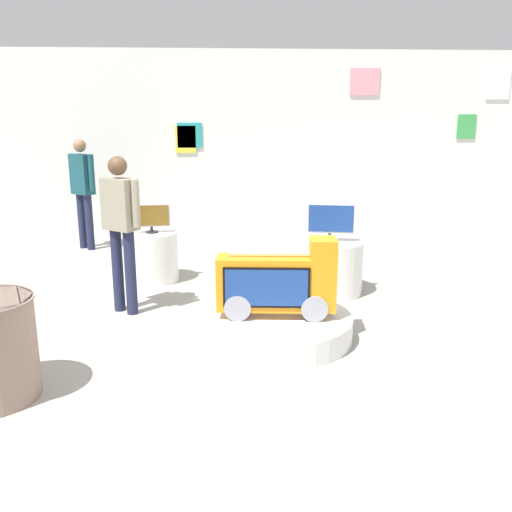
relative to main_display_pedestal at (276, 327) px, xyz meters
The scene contains 10 objects.
ground_plane 0.43m from the main_display_pedestal, 139.47° to the right, with size 30.00×30.00×0.00m, color #9E998E.
back_wall_display 5.19m from the main_display_pedestal, 93.51° to the left, with size 11.24×0.13×3.23m.
main_display_pedestal is the anchor object (origin of this frame).
novelty_firetruck_tv 0.43m from the main_display_pedestal, 22.14° to the right, with size 1.15×0.44×0.76m.
display_pedestal_left_rear 2.48m from the main_display_pedestal, 125.25° to the left, with size 0.65×0.65×0.65m, color silver.
tv_on_left_rear 2.57m from the main_display_pedestal, 125.31° to the left, with size 0.50×0.16×0.37m.
display_pedestal_center_rear 1.60m from the main_display_pedestal, 60.80° to the left, with size 0.82×0.82×0.65m, color silver.
tv_on_center_rear 1.77m from the main_display_pedestal, 60.69° to the left, with size 0.57×0.19×0.46m.
shopper_browsing_near_truck 4.86m from the main_display_pedestal, 125.04° to the left, with size 0.45×0.40×1.76m.
shopper_browsing_rear 1.99m from the main_display_pedestal, 152.39° to the left, with size 0.46×0.39×1.70m.
Camera 1 is at (-0.16, -4.69, 2.09)m, focal length 38.34 mm.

